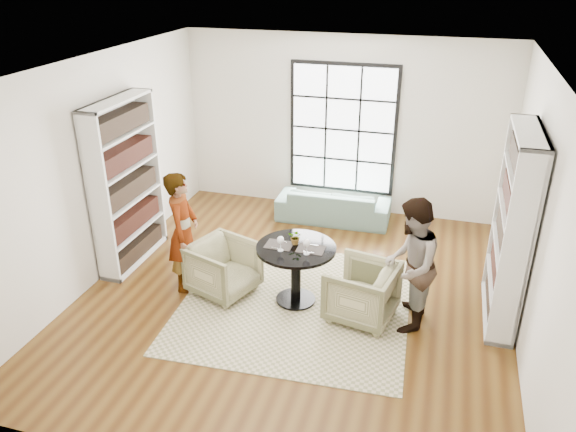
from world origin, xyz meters
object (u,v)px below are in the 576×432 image
(pedestal_table, at_px, (296,262))
(person_right, at_px, (410,265))
(sofa, at_px, (333,205))
(armchair_right, at_px, (362,292))
(wine_glass_right, at_px, (307,243))
(armchair_left, at_px, (224,268))
(flower_centerpiece, at_px, (296,237))
(person_left, at_px, (183,232))
(wine_glass_left, at_px, (280,240))

(pedestal_table, xyz_separation_m, person_right, (1.42, -0.11, 0.25))
(sofa, bearing_deg, armchair_right, 107.51)
(wine_glass_right, bearing_deg, armchair_left, 175.13)
(armchair_left, distance_m, armchair_right, 1.85)
(sofa, distance_m, armchair_left, 2.78)
(flower_centerpiece, bearing_deg, wine_glass_right, -47.44)
(pedestal_table, height_order, flower_centerpiece, flower_centerpiece)
(armchair_right, height_order, person_right, person_right)
(pedestal_table, bearing_deg, person_left, -178.43)
(person_right, xyz_separation_m, wine_glass_left, (-1.58, -0.04, 0.12))
(sofa, distance_m, armchair_right, 2.84)
(wine_glass_right, height_order, flower_centerpiece, wine_glass_right)
(pedestal_table, bearing_deg, person_right, -4.31)
(pedestal_table, bearing_deg, flower_centerpiece, 108.42)
(armchair_left, distance_m, wine_glass_left, 1.02)
(flower_centerpiece, bearing_deg, sofa, 90.62)
(person_left, relative_size, person_right, 0.99)
(sofa, relative_size, person_right, 1.14)
(armchair_left, distance_m, wine_glass_right, 1.30)
(person_right, bearing_deg, armchair_left, -88.65)
(wine_glass_right, xyz_separation_m, flower_centerpiece, (-0.20, 0.21, -0.05))
(person_left, distance_m, person_right, 2.95)
(person_left, bearing_deg, armchair_right, -102.44)
(wine_glass_right, bearing_deg, person_left, 176.70)
(pedestal_table, height_order, person_left, person_left)
(pedestal_table, relative_size, flower_centerpiece, 5.19)
(sofa, xyz_separation_m, flower_centerpiece, (0.03, -2.51, 0.63))
(flower_centerpiece, bearing_deg, armchair_right, -11.41)
(flower_centerpiece, bearing_deg, armchair_left, -173.13)
(person_left, xyz_separation_m, person_right, (2.95, -0.07, 0.00))
(pedestal_table, xyz_separation_m, armchair_right, (0.87, -0.11, -0.22))
(wine_glass_right, distance_m, flower_centerpiece, 0.29)
(wine_glass_left, relative_size, flower_centerpiece, 1.01)
(person_left, height_order, wine_glass_right, person_left)
(sofa, height_order, person_right, person_right)
(armchair_left, bearing_deg, person_right, -72.11)
(armchair_left, relative_size, wine_glass_right, 3.88)
(pedestal_table, bearing_deg, armchair_left, -177.56)
(person_left, xyz_separation_m, wine_glass_right, (1.70, -0.10, 0.13))
(armchair_left, height_order, wine_glass_right, wine_glass_right)
(person_left, height_order, flower_centerpiece, person_left)
(sofa, relative_size, wine_glass_right, 9.25)
(sofa, xyz_separation_m, person_left, (-1.48, -2.62, 0.55))
(armchair_left, bearing_deg, pedestal_table, -68.11)
(wine_glass_left, bearing_deg, pedestal_table, 43.13)
(sofa, bearing_deg, flower_centerpiece, 89.20)
(person_left, bearing_deg, wine_glass_right, -104.19)
(wine_glass_right, bearing_deg, armchair_right, 2.72)
(person_right, relative_size, flower_centerpiece, 8.50)
(person_left, xyz_separation_m, flower_centerpiece, (1.51, 0.12, 0.08))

